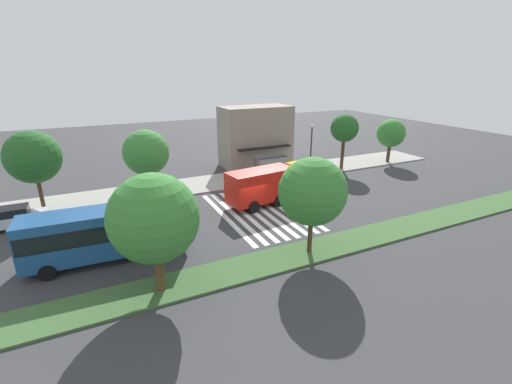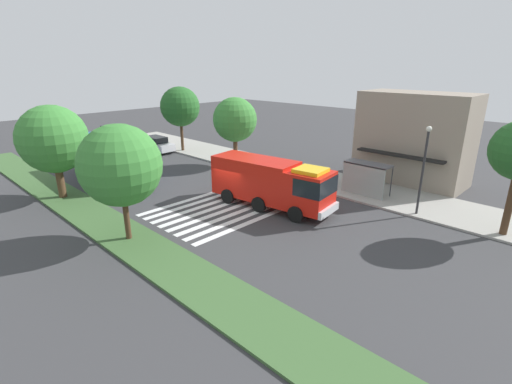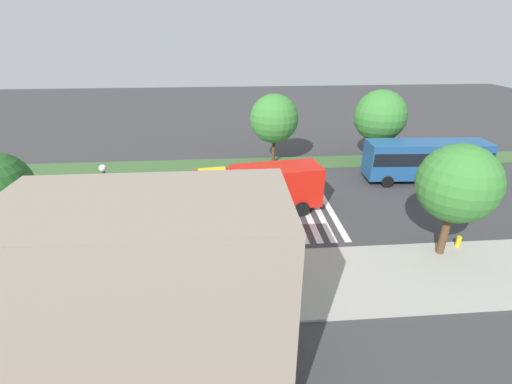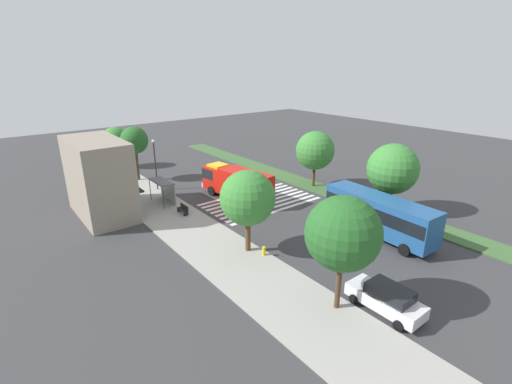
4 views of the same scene
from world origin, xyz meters
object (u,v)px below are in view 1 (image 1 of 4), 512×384
(bench_near_shelter, at_px, (241,178))
(fire_hydrant, at_px, (136,197))
(fire_truck, at_px, (275,182))
(sidewalk_tree_west, at_px, (146,153))
(sidewalk_tree_far_east, at_px, (391,133))
(transit_bus, at_px, (107,230))
(parked_car_mid, at_px, (13,217))
(bus_stop_shelter, at_px, (272,162))
(sidewalk_tree_far_west, at_px, (33,157))
(street_lamp, at_px, (311,145))
(sidewalk_tree_east, at_px, (345,128))
(median_tree_far_west, at_px, (154,219))
(median_tree_west, at_px, (312,192))

(bench_near_shelter, distance_m, fire_hydrant, 11.47)
(fire_truck, relative_size, sidewalk_tree_west, 1.43)
(sidewalk_tree_far_east, bearing_deg, transit_bus, -163.38)
(parked_car_mid, xyz_separation_m, sidewalk_tree_far_east, (42.61, 2.20, 3.09))
(sidewalk_tree_far_east, bearing_deg, bench_near_shelter, 178.34)
(sidewalk_tree_west, bearing_deg, sidewalk_tree_far_east, 0.00)
(bus_stop_shelter, bearing_deg, fire_truck, -116.54)
(bench_near_shelter, relative_size, sidewalk_tree_far_west, 0.22)
(parked_car_mid, height_order, sidewalk_tree_far_west, sidewalk_tree_far_west)
(bus_stop_shelter, height_order, sidewalk_tree_west, sidewalk_tree_west)
(fire_hydrant, bearing_deg, transit_bus, -107.20)
(fire_hydrant, bearing_deg, street_lamp, 0.29)
(parked_car_mid, bearing_deg, sidewalk_tree_east, 3.71)
(fire_truck, distance_m, bench_near_shelter, 6.94)
(parked_car_mid, height_order, fire_hydrant, parked_car_mid)
(sidewalk_tree_far_east, relative_size, median_tree_far_west, 0.82)
(fire_truck, relative_size, transit_bus, 0.91)
(bus_stop_shelter, relative_size, sidewalk_tree_west, 0.53)
(sidewalk_tree_far_east, height_order, median_tree_far_west, median_tree_far_west)
(median_tree_west, bearing_deg, sidewalk_tree_west, 116.61)
(street_lamp, bearing_deg, sidewalk_tree_east, 4.53)
(median_tree_west, bearing_deg, transit_bus, 157.55)
(bench_near_shelter, bearing_deg, sidewalk_tree_far_east, -1.66)
(fire_truck, distance_m, parked_car_mid, 22.10)
(bus_stop_shelter, height_order, fire_hydrant, bus_stop_shelter)
(bench_near_shelter, bearing_deg, sidewalk_tree_west, -176.43)
(sidewalk_tree_west, bearing_deg, bench_near_shelter, 3.57)
(fire_truck, height_order, parked_car_mid, fire_truck)
(sidewalk_tree_far_east, xyz_separation_m, median_tree_west, (-23.48, -15.98, 0.54))
(parked_car_mid, bearing_deg, transit_bus, -52.66)
(bus_stop_shelter, bearing_deg, parked_car_mid, -173.53)
(fire_truck, bearing_deg, sidewalk_tree_west, 142.17)
(median_tree_west, bearing_deg, sidewalk_tree_east, 45.64)
(median_tree_west, bearing_deg, parked_car_mid, 144.22)
(fire_truck, distance_m, fire_hydrant, 13.36)
(parked_car_mid, height_order, sidewalk_tree_west, sidewalk_tree_west)
(sidewalk_tree_far_east, xyz_separation_m, median_tree_far_west, (-33.77, -15.98, 0.59))
(transit_bus, height_order, sidewalk_tree_west, sidewalk_tree_west)
(transit_bus, height_order, sidewalk_tree_east, sidewalk_tree_east)
(parked_car_mid, bearing_deg, fire_truck, -10.23)
(median_tree_west, relative_size, fire_hydrant, 9.56)
(fire_truck, xyz_separation_m, sidewalk_tree_far_east, (20.89, 6.15, 2.05))
(parked_car_mid, distance_m, median_tree_far_west, 16.78)
(sidewalk_tree_west, relative_size, median_tree_far_west, 0.96)
(fire_truck, height_order, street_lamp, street_lamp)
(transit_bus, xyz_separation_m, bus_stop_shelter, (18.60, 11.42, -0.22))
(transit_bus, bearing_deg, sidewalk_tree_west, -110.28)
(street_lamp, bearing_deg, sidewalk_tree_far_west, 179.17)
(transit_bus, bearing_deg, fire_hydrant, -104.38)
(sidewalk_tree_east, bearing_deg, bench_near_shelter, 177.38)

